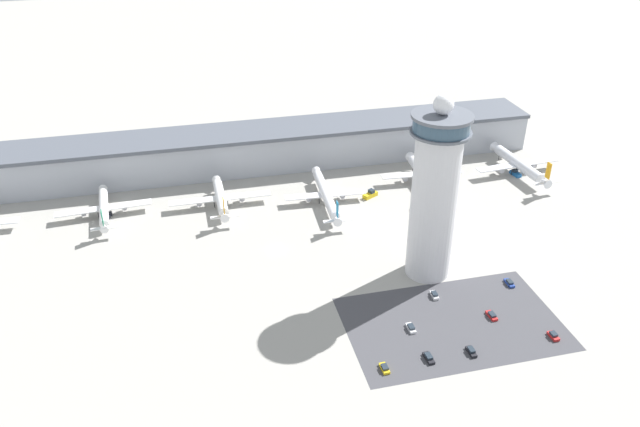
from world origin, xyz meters
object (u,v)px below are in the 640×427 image
object	(u,v)px
car_black_suv	(509,283)
airplane_gate_echo	(422,173)
airplane_gate_charlie	(220,198)
car_red_hatchback	(492,315)
car_blue_compact	(429,358)
service_truck_baggage	(106,217)
control_tower	(434,194)
car_silver_sedan	(411,328)
car_white_wagon	(434,295)
car_grey_coupe	(471,351)
car_green_van	(553,336)
car_maroon_suv	(385,368)
airplane_gate_delta	(326,195)
airplane_gate_foxtrot	(519,164)
airplane_gate_bravo	(104,208)
service_truck_fuel	(370,194)

from	to	relation	value
car_black_suv	airplane_gate_echo	bearing A→B (deg)	90.50
airplane_gate_charlie	car_red_hatchback	world-z (taller)	airplane_gate_charlie
airplane_gate_charlie	airplane_gate_echo	xyz separation A→B (m)	(85.43, 0.85, 0.55)
car_blue_compact	car_black_suv	size ratio (longest dim) A/B	1.04
airplane_gate_charlie	service_truck_baggage	size ratio (longest dim) A/B	5.24
control_tower	car_black_suv	bearing A→B (deg)	-29.14
car_black_suv	car_silver_sedan	xyz separation A→B (m)	(-39.26, -13.55, -0.01)
control_tower	car_black_suv	distance (m)	39.63
service_truck_baggage	car_white_wagon	world-z (taller)	service_truck_baggage
airplane_gate_charlie	car_grey_coupe	xyz separation A→B (m)	(59.66, -101.49, -3.45)
car_red_hatchback	car_grey_coupe	distance (m)	18.49
control_tower	car_black_suv	size ratio (longest dim) A/B	13.36
car_blue_compact	car_white_wagon	world-z (taller)	car_white_wagon
control_tower	car_grey_coupe	bearing A→B (deg)	-94.14
car_green_van	car_maroon_suv	xyz separation A→B (m)	(-51.83, -0.96, -0.10)
airplane_gate_delta	car_silver_sedan	xyz separation A→B (m)	(5.50, -81.13, -3.36)
car_green_van	airplane_gate_foxtrot	bearing A→B (deg)	66.24
service_truck_baggage	car_grey_coupe	world-z (taller)	service_truck_baggage
service_truck_baggage	car_black_suv	size ratio (longest dim) A/B	1.65
airplane_gate_delta	airplane_gate_echo	size ratio (longest dim) A/B	1.28
control_tower	airplane_gate_echo	bearing A→B (deg)	69.82
service_truck_baggage	car_black_suv	xyz separation A→B (m)	(130.10, -75.07, -0.35)
airplane_gate_delta	airplane_gate_echo	bearing A→B (deg)	9.93
airplane_gate_charlie	car_green_van	size ratio (longest dim) A/B	9.86
airplane_gate_delta	service_truck_baggage	size ratio (longest dim) A/B	5.92
airplane_gate_foxtrot	airplane_gate_charlie	bearing A→B (deg)	179.61
airplane_gate_bravo	airplane_gate_foxtrot	bearing A→B (deg)	-1.15
car_blue_compact	car_silver_sedan	distance (m)	13.03
airplane_gate_bravo	airplane_gate_charlie	world-z (taller)	airplane_gate_charlie
car_grey_coupe	airplane_gate_echo	bearing A→B (deg)	75.87
car_black_suv	service_truck_fuel	bearing A→B (deg)	110.57
car_red_hatchback	car_white_wagon	size ratio (longest dim) A/B	1.09
airplane_gate_echo	car_black_suv	bearing A→B (deg)	-89.50
service_truck_fuel	car_maroon_suv	bearing A→B (deg)	-105.45
control_tower	car_maroon_suv	distance (m)	57.66
car_green_van	car_maroon_suv	bearing A→B (deg)	-178.94
car_red_hatchback	airplane_gate_bravo	bearing A→B (deg)	142.18
airplane_gate_bravo	service_truck_baggage	bearing A→B (deg)	-75.68
service_truck_baggage	airplane_gate_bravo	bearing A→B (deg)	104.32
service_truck_baggage	control_tower	bearing A→B (deg)	-30.17
service_truck_baggage	car_silver_sedan	distance (m)	126.91
car_red_hatchback	car_white_wagon	bearing A→B (deg)	133.79
car_green_van	car_grey_coupe	world-z (taller)	car_green_van
car_red_hatchback	car_black_suv	bearing A→B (deg)	46.06
service_truck_baggage	car_white_wagon	bearing A→B (deg)	-36.03
control_tower	car_white_wagon	bearing A→B (deg)	-101.96
airplane_gate_foxtrot	airplane_gate_delta	bearing A→B (deg)	-176.13
airplane_gate_charlie	car_white_wagon	bearing A→B (deg)	-51.41
car_blue_compact	car_red_hatchback	size ratio (longest dim) A/B	1.02
service_truck_baggage	car_grey_coupe	bearing A→B (deg)	-44.56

